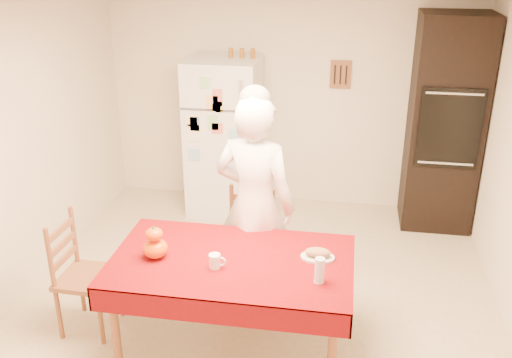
% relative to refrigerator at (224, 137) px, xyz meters
% --- Properties ---
extents(floor, '(4.50, 4.50, 0.00)m').
position_rel_refrigerator_xyz_m(floor, '(0.65, -1.88, -0.85)').
color(floor, tan).
rests_on(floor, ground).
extents(room_shell, '(4.02, 4.52, 2.51)m').
position_rel_refrigerator_xyz_m(room_shell, '(0.65, -1.88, 0.77)').
color(room_shell, beige).
rests_on(room_shell, ground).
extents(refrigerator, '(0.75, 0.74, 1.70)m').
position_rel_refrigerator_xyz_m(refrigerator, '(0.00, 0.00, 0.00)').
color(refrigerator, white).
rests_on(refrigerator, floor).
extents(oven_cabinet, '(0.70, 0.62, 2.20)m').
position_rel_refrigerator_xyz_m(oven_cabinet, '(2.28, 0.05, 0.25)').
color(oven_cabinet, black).
rests_on(oven_cabinet, floor).
extents(dining_table, '(1.70, 1.00, 0.76)m').
position_rel_refrigerator_xyz_m(dining_table, '(0.57, -2.34, -0.16)').
color(dining_table, brown).
rests_on(dining_table, floor).
extents(chair_far, '(0.47, 0.45, 0.95)m').
position_rel_refrigerator_xyz_m(chair_far, '(0.55, -1.60, -0.34)').
color(chair_far, brown).
rests_on(chair_far, floor).
extents(chair_left, '(0.41, 0.43, 0.95)m').
position_rel_refrigerator_xyz_m(chair_left, '(-0.64, -2.28, -0.34)').
color(chair_left, brown).
rests_on(chair_left, floor).
extents(seated_woman, '(0.74, 0.57, 1.81)m').
position_rel_refrigerator_xyz_m(seated_woman, '(0.63, -1.74, 0.05)').
color(seated_woman, white).
rests_on(seated_woman, floor).
extents(coffee_mug, '(0.08, 0.08, 0.10)m').
position_rel_refrigerator_xyz_m(coffee_mug, '(0.48, -2.46, -0.04)').
color(coffee_mug, white).
rests_on(coffee_mug, dining_table).
extents(pumpkin_lower, '(0.18, 0.18, 0.13)m').
position_rel_refrigerator_xyz_m(pumpkin_lower, '(0.03, -2.40, -0.02)').
color(pumpkin_lower, '#C64604').
rests_on(pumpkin_lower, dining_table).
extents(pumpkin_upper, '(0.12, 0.12, 0.09)m').
position_rel_refrigerator_xyz_m(pumpkin_upper, '(0.03, -2.40, 0.09)').
color(pumpkin_upper, '#E65305').
rests_on(pumpkin_upper, pumpkin_lower).
extents(wine_glass, '(0.07, 0.07, 0.18)m').
position_rel_refrigerator_xyz_m(wine_glass, '(1.19, -2.52, -0.00)').
color(wine_glass, silver).
rests_on(wine_glass, dining_table).
extents(bread_plate, '(0.24, 0.24, 0.02)m').
position_rel_refrigerator_xyz_m(bread_plate, '(1.16, -2.23, -0.08)').
color(bread_plate, silver).
rests_on(bread_plate, dining_table).
extents(bread_loaf, '(0.18, 0.10, 0.06)m').
position_rel_refrigerator_xyz_m(bread_loaf, '(1.16, -2.23, -0.04)').
color(bread_loaf, '#9E814D').
rests_on(bread_loaf, bread_plate).
extents(spice_jar_left, '(0.05, 0.05, 0.10)m').
position_rel_refrigerator_xyz_m(spice_jar_left, '(0.08, 0.05, 0.90)').
color(spice_jar_left, '#91571A').
rests_on(spice_jar_left, refrigerator).
extents(spice_jar_mid, '(0.05, 0.05, 0.10)m').
position_rel_refrigerator_xyz_m(spice_jar_mid, '(0.19, 0.05, 0.90)').
color(spice_jar_mid, '#945E1B').
rests_on(spice_jar_mid, refrigerator).
extents(spice_jar_right, '(0.05, 0.05, 0.10)m').
position_rel_refrigerator_xyz_m(spice_jar_right, '(0.31, 0.05, 0.90)').
color(spice_jar_right, '#91521A').
rests_on(spice_jar_right, refrigerator).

